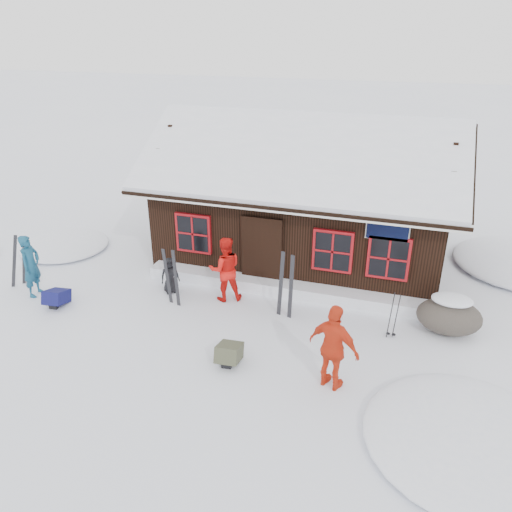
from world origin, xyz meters
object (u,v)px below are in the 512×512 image
object	(u,v)px
skier_teal	(31,266)
ski_pair_left	(19,261)
ski_poles	(393,316)
backpack_olive	(229,356)
skier_crouched	(170,275)
skier_orange_right	(334,348)
backpack_blue	(57,300)
skier_orange_left	(225,269)
boulder	(449,315)

from	to	relation	value
skier_teal	ski_pair_left	world-z (taller)	skier_teal
ski_poles	backpack_olive	world-z (taller)	ski_poles
skier_teal	skier_crouched	bearing A→B (deg)	-75.01
skier_teal	skier_orange_right	bearing A→B (deg)	-103.95
ski_pair_left	backpack_blue	world-z (taller)	ski_pair_left
backpack_blue	skier_orange_right	bearing A→B (deg)	-15.55
skier_orange_left	ski_poles	world-z (taller)	skier_orange_left
skier_orange_right	boulder	size ratio (longest dim) A/B	1.25
skier_teal	skier_orange_left	distance (m)	5.14
skier_teal	ski_pair_left	bearing A→B (deg)	59.03
skier_crouched	ski_pair_left	distance (m)	4.23
boulder	skier_orange_left	bearing A→B (deg)	-178.50
skier_orange_left	skier_crouched	bearing A→B (deg)	-23.21
skier_orange_right	skier_crouched	world-z (taller)	skier_orange_right
skier_orange_left	boulder	bearing A→B (deg)	154.26
boulder	backpack_olive	xyz separation A→B (m)	(-4.50, -2.71, -0.26)
backpack_blue	backpack_olive	bearing A→B (deg)	-17.85
skier_teal	skier_orange_left	size ratio (longest dim) A/B	0.98
backpack_blue	boulder	bearing A→B (deg)	2.89
ski_poles	skier_orange_left	bearing A→B (deg)	173.36
boulder	ski_pair_left	bearing A→B (deg)	-174.28
skier_teal	skier_orange_left	world-z (taller)	skier_orange_left
boulder	skier_teal	bearing A→B (deg)	-171.97
skier_orange_left	skier_orange_right	distance (m)	4.22
skier_teal	skier_orange_right	size ratio (longest dim) A/B	0.93
skier_orange_left	backpack_olive	size ratio (longest dim) A/B	2.71
boulder	backpack_olive	bearing A→B (deg)	-148.92
skier_crouched	skier_orange_left	bearing A→B (deg)	-33.90
skier_orange_left	boulder	xyz separation A→B (m)	(5.55, 0.15, -0.44)
skier_orange_right	backpack_olive	bearing A→B (deg)	18.28
backpack_olive	skier_teal	bearing A→B (deg)	164.05
skier_teal	ski_poles	xyz separation A→B (m)	(9.27, 0.84, -0.30)
skier_orange_left	skier_orange_right	world-z (taller)	skier_orange_right
ski_pair_left	boulder	bearing A→B (deg)	-22.72
skier_orange_left	boulder	size ratio (longest dim) A/B	1.18
skier_crouched	ski_poles	world-z (taller)	ski_poles
skier_orange_right	backpack_olive	size ratio (longest dim) A/B	2.86
ski_poles	backpack_blue	distance (m)	8.43
skier_orange_right	backpack_blue	distance (m)	7.42
boulder	backpack_blue	bearing A→B (deg)	-169.34
boulder	backpack_blue	xyz separation A→B (m)	(-9.59, -1.80, -0.27)
ski_pair_left	ski_poles	size ratio (longest dim) A/B	1.28
skier_orange_right	ski_pair_left	xyz separation A→B (m)	(-8.97, 1.68, -0.20)
boulder	backpack_blue	world-z (taller)	boulder
ski_pair_left	backpack_blue	distance (m)	1.87
ski_poles	backpack_olive	size ratio (longest dim) A/B	1.84
skier_crouched	ski_poles	xyz separation A→B (m)	(5.87, -0.39, 0.05)
ski_pair_left	backpack_olive	size ratio (longest dim) A/B	2.35
skier_orange_left	ski_poles	distance (m)	4.35
boulder	ski_poles	xyz separation A→B (m)	(-1.25, -0.65, 0.12)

